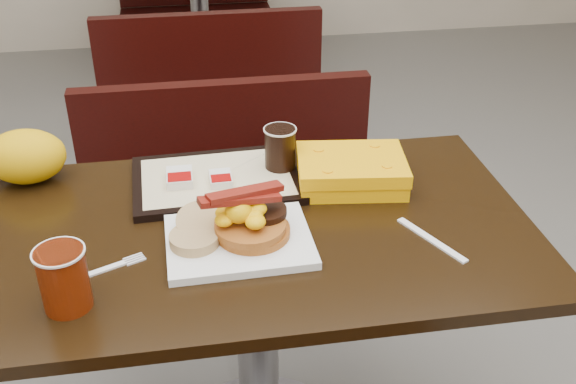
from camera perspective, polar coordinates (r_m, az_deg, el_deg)
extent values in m
cube|color=white|center=(1.41, -4.11, -4.13)|extent=(0.30, 0.24, 0.02)
cylinder|color=#A7541B|center=(1.41, -2.94, -3.03)|extent=(0.15, 0.15, 0.03)
cylinder|color=black|center=(1.42, -1.90, -1.63)|extent=(0.10, 0.10, 0.01)
ellipsoid|color=yellow|center=(1.38, -4.13, -1.80)|extent=(0.12, 0.11, 0.05)
cylinder|color=tan|center=(1.39, -7.84, -3.92)|extent=(0.13, 0.13, 0.02)
cylinder|color=tan|center=(1.42, -7.45, -2.50)|extent=(0.11, 0.11, 0.05)
cylinder|color=#942205|center=(1.29, -18.21, -6.92)|extent=(0.10, 0.10, 0.12)
cube|color=white|center=(1.46, 11.89, -3.92)|extent=(0.10, 0.18, 0.00)
cube|color=#BB3108|center=(1.52, -4.68, -1.65)|extent=(0.04, 0.04, 0.01)
cube|color=#8C0504|center=(1.46, -2.31, -2.92)|extent=(0.05, 0.05, 0.01)
cube|color=black|center=(1.63, -5.98, 1.00)|extent=(0.40, 0.29, 0.02)
cube|color=silver|center=(1.61, -9.04, 1.20)|extent=(0.06, 0.08, 0.02)
cube|color=silver|center=(1.60, -5.64, 1.11)|extent=(0.05, 0.07, 0.02)
cylinder|color=black|center=(1.64, -0.66, 3.71)|extent=(0.08, 0.08, 0.10)
cube|color=#F6A604|center=(1.62, 5.30, 1.78)|extent=(0.27, 0.22, 0.07)
ellipsoid|color=yellow|center=(1.72, -21.07, 2.79)|extent=(0.22, 0.19, 0.13)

